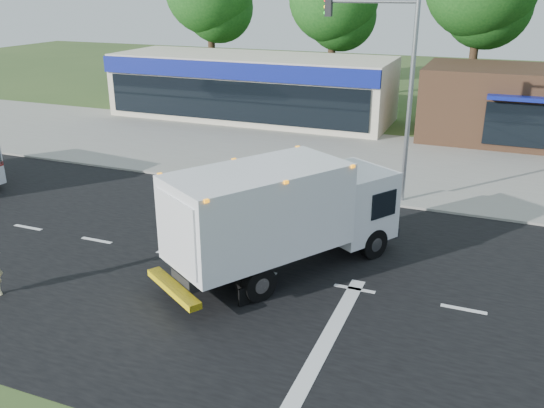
# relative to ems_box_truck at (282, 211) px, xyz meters

# --- Properties ---
(ground) EXTENTS (120.00, 120.00, 0.00)m
(ground) POSITION_rel_ems_box_truck_xyz_m (-0.65, -0.31, -1.96)
(ground) COLOR #385123
(ground) RESTS_ON ground
(road_asphalt) EXTENTS (60.00, 14.00, 0.02)m
(road_asphalt) POSITION_rel_ems_box_truck_xyz_m (-0.65, -0.31, -1.96)
(road_asphalt) COLOR black
(road_asphalt) RESTS_ON ground
(sidewalk) EXTENTS (60.00, 2.40, 0.12)m
(sidewalk) POSITION_rel_ems_box_truck_xyz_m (-0.65, 7.89, -1.90)
(sidewalk) COLOR gray
(sidewalk) RESTS_ON ground
(parking_apron) EXTENTS (60.00, 9.00, 0.02)m
(parking_apron) POSITION_rel_ems_box_truck_xyz_m (-0.65, 13.69, -1.95)
(parking_apron) COLOR gray
(parking_apron) RESTS_ON ground
(lane_markings) EXTENTS (55.20, 7.00, 0.01)m
(lane_markings) POSITION_rel_ems_box_truck_xyz_m (0.70, -1.66, -1.94)
(lane_markings) COLOR silver
(lane_markings) RESTS_ON road_asphalt
(ems_box_truck) EXTENTS (6.08, 7.75, 3.40)m
(ems_box_truck) POSITION_rel_ems_box_truck_xyz_m (0.00, 0.00, 0.00)
(ems_box_truck) COLOR black
(ems_box_truck) RESTS_ON ground
(retail_strip_mall) EXTENTS (18.00, 6.20, 4.00)m
(retail_strip_mall) POSITION_rel_ems_box_truck_xyz_m (-9.65, 19.62, 0.05)
(retail_strip_mall) COLOR beige
(retail_strip_mall) RESTS_ON ground
(brown_storefront) EXTENTS (10.00, 6.70, 4.00)m
(brown_storefront) POSITION_rel_ems_box_truck_xyz_m (6.35, 19.67, 0.04)
(brown_storefront) COLOR #382316
(brown_storefront) RESTS_ON ground
(traffic_signal_pole) EXTENTS (3.51, 0.25, 8.00)m
(traffic_signal_pole) POSITION_rel_ems_box_truck_xyz_m (1.70, 7.29, 2.96)
(traffic_signal_pole) COLOR gray
(traffic_signal_pole) RESTS_ON ground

